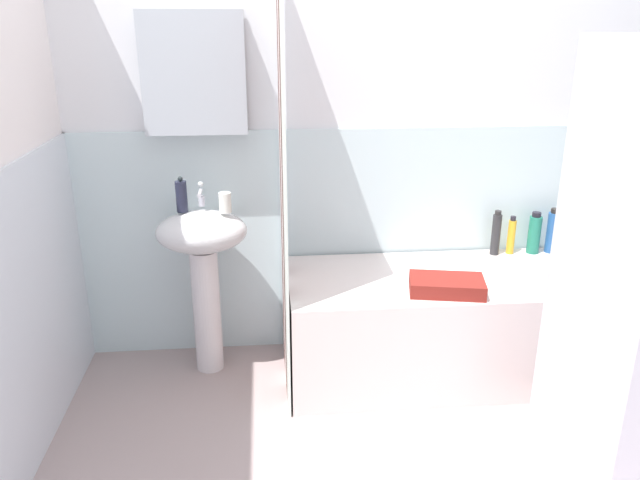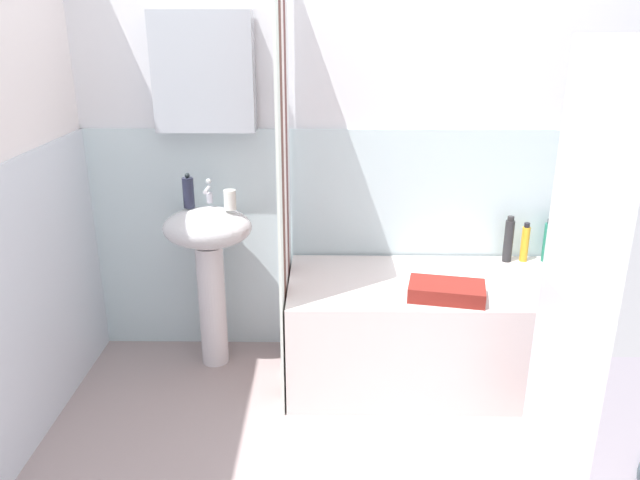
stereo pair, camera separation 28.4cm
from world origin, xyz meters
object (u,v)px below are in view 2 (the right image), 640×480
soap_dispenser (188,192)px  body_wash_bottle (508,240)px  sink (209,252)px  lotion_bottle (569,240)px  toothbrush_cup (230,200)px  conditioner_bottle (525,243)px  bathtub (444,330)px  towel_folded (447,291)px  shampoo_bottle (550,242)px

soap_dispenser → body_wash_bottle: soap_dispenser is taller
sink → lotion_bottle: (1.84, 0.12, 0.03)m
sink → toothbrush_cup: bearing=-7.7°
sink → conditioner_bottle: size_ratio=4.09×
bathtub → conditioner_bottle: 0.63m
sink → towel_folded: bearing=-16.5°
shampoo_bottle → towel_folded: 0.76m
soap_dispenser → towel_folded: size_ratio=0.51×
sink → lotion_bottle: 1.84m
conditioner_bottle → towel_folded: conditioner_bottle is taller
soap_dispenser → bathtub: soap_dispenser is taller
soap_dispenser → body_wash_bottle: bearing=3.8°
soap_dispenser → bathtub: 1.43m
sink → lotion_bottle: size_ratio=3.49×
toothbrush_cup → body_wash_bottle: 1.43m
sink → toothbrush_cup: size_ratio=8.84×
sink → shampoo_bottle: (1.74, 0.12, 0.02)m
bathtub → conditioner_bottle: conditioner_bottle is taller
shampoo_bottle → conditioner_bottle: size_ratio=1.09×
towel_folded → soap_dispenser: bearing=164.0°
lotion_bottle → shampoo_bottle: (-0.10, -0.00, -0.01)m
conditioner_bottle → towel_folded: bearing=-136.3°
conditioner_bottle → toothbrush_cup: bearing=-174.5°
toothbrush_cup → shampoo_bottle: 1.64m
bathtub → conditioner_bottle: bearing=31.6°
soap_dispenser → conditioner_bottle: 1.72m
soap_dispenser → toothbrush_cup: bearing=-8.3°
toothbrush_cup → shampoo_bottle: bearing=5.0°
bathtub → shampoo_bottle: 0.73m
soap_dispenser → toothbrush_cup: soap_dispenser is taller
toothbrush_cup → lotion_bottle: bearing=4.7°
sink → lotion_bottle: bearing=3.9°
towel_folded → lotion_bottle: bearing=33.0°
body_wash_bottle → towel_folded: (-0.39, -0.45, -0.08)m
sink → shampoo_bottle: sink is taller
bathtub → towel_folded: 0.36m
sink → bathtub: sink is taller
body_wash_bottle → toothbrush_cup: bearing=-174.5°
lotion_bottle → towel_folded: bearing=-147.0°
shampoo_bottle → soap_dispenser: bearing=-176.5°
sink → conditioner_bottle: 1.62m
sink → conditioner_bottle: bearing=4.5°
shampoo_bottle → toothbrush_cup: bearing=-175.0°
toothbrush_cup → conditioner_bottle: size_ratio=0.46×
lotion_bottle → shampoo_bottle: 0.10m
conditioner_bottle → body_wash_bottle: (-0.09, -0.01, 0.02)m
shampoo_bottle → towel_folded: shampoo_bottle is taller
soap_dispenser → conditioner_bottle: bearing=3.8°
lotion_bottle → body_wash_bottle: same height
body_wash_bottle → towel_folded: 0.61m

